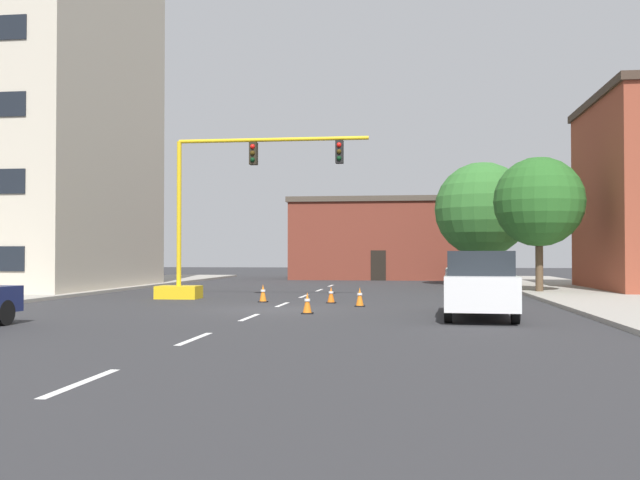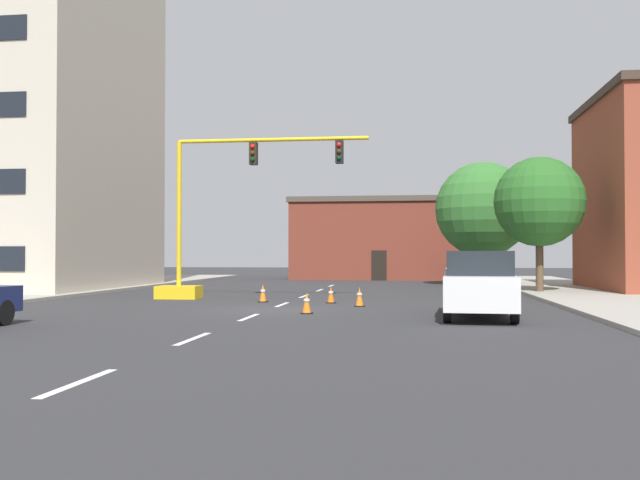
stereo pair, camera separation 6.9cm
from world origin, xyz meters
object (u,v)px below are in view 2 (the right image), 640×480
traffic_signal_gantry (205,246)px  traffic_cone_roadside_a (263,293)px  traffic_cone_roadside_b (359,297)px  traffic_cone_roadside_d (331,295)px  traffic_cone_roadside_c (307,303)px  pickup_truck_white (479,285)px  tree_right_far (483,209)px  tree_right_mid (539,202)px

traffic_signal_gantry → traffic_cone_roadside_a: traffic_signal_gantry is taller
traffic_cone_roadside_b → traffic_cone_roadside_d: 2.10m
traffic_cone_roadside_a → traffic_cone_roadside_c: (2.54, -5.27, -0.01)m
pickup_truck_white → traffic_cone_roadside_c: bearing=172.0°
traffic_cone_roadside_b → tree_right_far: bearing=71.6°
traffic_signal_gantry → traffic_cone_roadside_b: bearing=-28.2°
tree_right_mid → traffic_cone_roadside_a: bearing=-148.5°
traffic_cone_roadside_d → tree_right_mid: bearing=39.3°
traffic_cone_roadside_a → traffic_cone_roadside_d: (2.74, -0.23, -0.03)m
traffic_signal_gantry → tree_right_mid: (14.81, 5.53, 2.16)m
traffic_cone_roadside_a → traffic_cone_roadside_c: bearing=-64.3°
traffic_cone_roadside_d → traffic_cone_roadside_a: bearing=175.3°
tree_right_mid → pickup_truck_white: tree_right_mid is taller
traffic_signal_gantry → pickup_truck_white: 13.33m
traffic_signal_gantry → tree_right_far: (13.09, 14.96, 2.42)m
traffic_cone_roadside_c → traffic_cone_roadside_d: (0.20, 5.05, -0.02)m
pickup_truck_white → traffic_cone_roadside_a: (-7.85, 6.02, -0.62)m
pickup_truck_white → traffic_cone_roadside_b: size_ratio=7.78×
tree_right_mid → traffic_cone_roadside_d: (-9.17, -7.52, -4.08)m
traffic_cone_roadside_a → traffic_cone_roadside_c: 5.85m
tree_right_mid → pickup_truck_white: (-4.06, -13.31, -3.43)m
traffic_cone_roadside_a → traffic_cone_roadside_d: bearing=-4.7°
traffic_cone_roadside_b → traffic_signal_gantry: bearing=151.8°
tree_right_far → traffic_cone_roadside_c: bearing=-109.2°
traffic_signal_gantry → traffic_cone_roadside_a: (2.90, -1.77, -1.89)m
tree_right_mid → pickup_truck_white: bearing=-107.0°
traffic_cone_roadside_c → traffic_cone_roadside_d: bearing=87.7°
traffic_signal_gantry → traffic_cone_roadside_d: bearing=-19.5°
traffic_signal_gantry → pickup_truck_white: traffic_signal_gantry is taller
tree_right_far → traffic_cone_roadside_b: bearing=-108.4°
pickup_truck_white → tree_right_far: bearing=84.1°
traffic_signal_gantry → pickup_truck_white: (10.75, -7.79, -1.27)m
traffic_signal_gantry → tree_right_mid: traffic_signal_gantry is taller
tree_right_far → tree_right_mid: tree_right_far is taller
tree_right_far → traffic_cone_roadside_c: 23.69m
traffic_cone_roadside_a → traffic_cone_roadside_c: size_ratio=1.04×
tree_right_far → traffic_cone_roadside_a: bearing=-121.3°
tree_right_mid → tree_right_far: bearing=100.3°
traffic_signal_gantry → traffic_cone_roadside_a: 3.88m
tree_right_far → tree_right_mid: (1.72, -9.44, -0.25)m
tree_right_mid → pickup_truck_white: size_ratio=1.19×
traffic_signal_gantry → traffic_cone_roadside_d: size_ratio=13.80×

